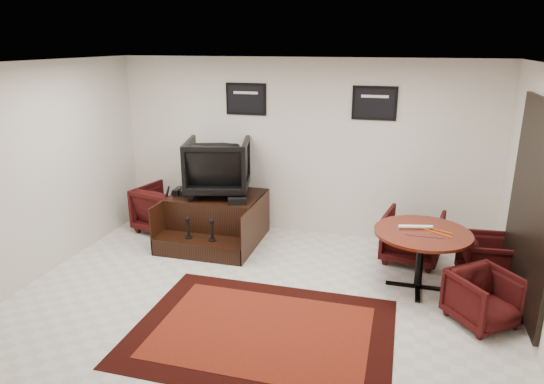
# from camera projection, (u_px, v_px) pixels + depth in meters

# --- Properties ---
(ground) EXTENTS (6.00, 6.00, 0.00)m
(ground) POSITION_uv_depth(u_px,v_px,m) (255.00, 306.00, 5.79)
(ground) COLOR silver
(ground) RESTS_ON ground
(room_shell) EXTENTS (6.02, 5.02, 2.81)m
(room_shell) POSITION_uv_depth(u_px,v_px,m) (293.00, 160.00, 5.27)
(room_shell) COLOR silver
(room_shell) RESTS_ON ground
(area_rug) EXTENTS (2.79, 2.09, 0.01)m
(area_rug) POSITION_uv_depth(u_px,v_px,m) (262.00, 331.00, 5.27)
(area_rug) COLOR black
(area_rug) RESTS_ON ground
(shine_podium) EXTENTS (1.40, 1.45, 0.72)m
(shine_podium) POSITION_uv_depth(u_px,v_px,m) (216.00, 220.00, 7.63)
(shine_podium) COLOR black
(shine_podium) RESTS_ON ground
(shine_chair) EXTENTS (1.13, 1.09, 0.97)m
(shine_chair) POSITION_uv_depth(u_px,v_px,m) (218.00, 164.00, 7.51)
(shine_chair) COLOR black
(shine_chair) RESTS_ON shine_podium
(shoes_pair) EXTENTS (0.23, 0.27, 0.09)m
(shoes_pair) POSITION_uv_depth(u_px,v_px,m) (182.00, 191.00, 7.61)
(shoes_pair) COLOR black
(shoes_pair) RESTS_ON shine_podium
(polish_kit) EXTENTS (0.33, 0.28, 0.10)m
(polish_kit) POSITION_uv_depth(u_px,v_px,m) (237.00, 200.00, 7.17)
(polish_kit) COLOR black
(polish_kit) RESTS_ON shine_podium
(umbrella_black) EXTENTS (0.35, 0.13, 0.93)m
(umbrella_black) POSITION_uv_depth(u_px,v_px,m) (162.00, 212.00, 7.60)
(umbrella_black) COLOR black
(umbrella_black) RESTS_ON ground
(umbrella_hooked) EXTENTS (0.30, 0.11, 0.80)m
(umbrella_hooked) POSITION_uv_depth(u_px,v_px,m) (167.00, 211.00, 7.81)
(umbrella_hooked) COLOR black
(umbrella_hooked) RESTS_ON ground
(armchair_side) EXTENTS (0.96, 0.92, 0.83)m
(armchair_side) POSITION_uv_depth(u_px,v_px,m) (164.00, 206.00, 8.02)
(armchair_side) COLOR black
(armchair_side) RESTS_ON ground
(meeting_table) EXTENTS (1.19, 1.19, 0.78)m
(meeting_table) POSITION_uv_depth(u_px,v_px,m) (422.00, 238.00, 6.02)
(meeting_table) COLOR #421709
(meeting_table) RESTS_ON ground
(table_chair_back) EXTENTS (0.89, 0.85, 0.80)m
(table_chair_back) POSITION_uv_depth(u_px,v_px,m) (413.00, 234.00, 6.90)
(table_chair_back) COLOR black
(table_chair_back) RESTS_ON ground
(table_chair_window) EXTENTS (0.69, 0.73, 0.70)m
(table_chair_window) POSITION_uv_depth(u_px,v_px,m) (489.00, 258.00, 6.25)
(table_chair_window) COLOR black
(table_chair_window) RESTS_ON ground
(table_chair_corner) EXTENTS (0.88, 0.87, 0.67)m
(table_chair_corner) POSITION_uv_depth(u_px,v_px,m) (484.00, 296.00, 5.35)
(table_chair_corner) COLOR black
(table_chair_corner) RESTS_ON ground
(paper_roll) EXTENTS (0.42, 0.14, 0.05)m
(paper_roll) POSITION_uv_depth(u_px,v_px,m) (416.00, 227.00, 6.06)
(paper_roll) COLOR white
(paper_roll) RESTS_ON meeting_table
(table_clutter) EXTENTS (0.56, 0.38, 0.01)m
(table_clutter) POSITION_uv_depth(u_px,v_px,m) (432.00, 232.00, 5.95)
(table_clutter) COLOR #D95E0C
(table_clutter) RESTS_ON meeting_table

